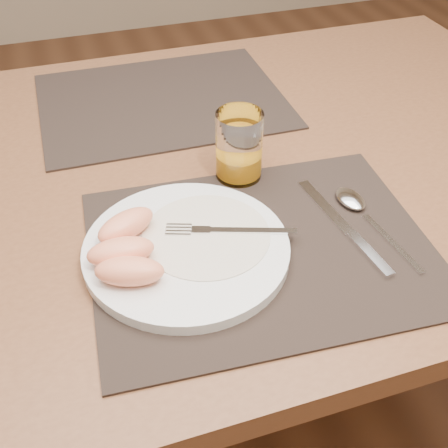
% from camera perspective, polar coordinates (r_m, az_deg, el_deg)
% --- Properties ---
extents(ground, '(5.00, 5.00, 0.00)m').
position_cam_1_polar(ground, '(1.47, -1.12, -18.55)').
color(ground, brown).
rests_on(ground, ground).
extents(table, '(1.40, 0.90, 0.75)m').
position_cam_1_polar(table, '(0.96, -1.62, 2.23)').
color(table, brown).
rests_on(table, ground).
extents(placemat_near, '(0.47, 0.38, 0.00)m').
position_cam_1_polar(placemat_near, '(0.75, 3.76, -2.46)').
color(placemat_near, black).
rests_on(placemat_near, table).
extents(placemat_far, '(0.46, 0.36, 0.00)m').
position_cam_1_polar(placemat_far, '(1.09, -6.32, 12.37)').
color(placemat_far, black).
rests_on(placemat_far, table).
extents(plate, '(0.27, 0.27, 0.02)m').
position_cam_1_polar(plate, '(0.74, -3.83, -2.59)').
color(plate, white).
rests_on(plate, placemat_near).
extents(plate_dressing, '(0.17, 0.17, 0.00)m').
position_cam_1_polar(plate_dressing, '(0.74, -1.83, -1.11)').
color(plate_dressing, white).
rests_on(plate_dressing, plate).
extents(fork, '(0.17, 0.07, 0.00)m').
position_cam_1_polar(fork, '(0.75, -0.50, -0.67)').
color(fork, silver).
rests_on(fork, plate).
extents(knife, '(0.04, 0.22, 0.01)m').
position_cam_1_polar(knife, '(0.78, 12.69, -0.89)').
color(knife, silver).
rests_on(knife, placemat_near).
extents(spoon, '(0.04, 0.19, 0.01)m').
position_cam_1_polar(spoon, '(0.83, 13.29, 1.90)').
color(spoon, silver).
rests_on(spoon, placemat_near).
extents(juice_glass, '(0.07, 0.07, 0.11)m').
position_cam_1_polar(juice_glass, '(0.85, 1.54, 7.63)').
color(juice_glass, white).
rests_on(juice_glass, placemat_near).
extents(grapefruit_wedges, '(0.11, 0.15, 0.03)m').
position_cam_1_polar(grapefruit_wedges, '(0.71, -10.00, -2.48)').
color(grapefruit_wedges, '#FF9568').
rests_on(grapefruit_wedges, plate).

